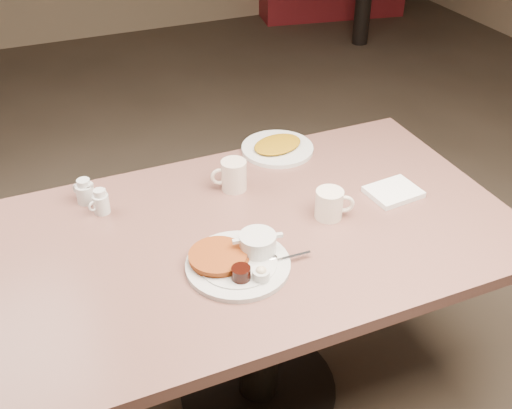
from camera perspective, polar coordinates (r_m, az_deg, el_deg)
name	(u,v)px	position (r m, az deg, el deg)	size (l,w,h in m)	color
room	(259,3)	(1.46, 0.32, 18.52)	(7.04, 8.04, 2.84)	#4C3F33
diner_table	(259,271)	(1.87, 0.24, -6.36)	(1.50, 0.90, 0.75)	#84564C
main_plate	(239,258)	(1.62, -1.60, -5.11)	(0.36, 0.33, 0.07)	silver
coffee_mug_near	(330,204)	(1.79, 7.03, 0.08)	(0.13, 0.11, 0.09)	white
napkin	(393,192)	(1.95, 12.88, 1.17)	(0.17, 0.14, 0.02)	white
coffee_mug_far	(233,175)	(1.90, -2.20, 2.77)	(0.12, 0.10, 0.10)	beige
creamer_left	(101,202)	(1.86, -14.49, 0.21)	(0.07, 0.05, 0.08)	silver
creamer_right	(85,192)	(1.92, -15.90, 1.17)	(0.07, 0.08, 0.08)	silver
hash_plate	(277,147)	(2.13, 2.04, 5.46)	(0.32, 0.32, 0.04)	silver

